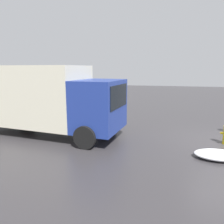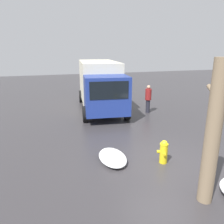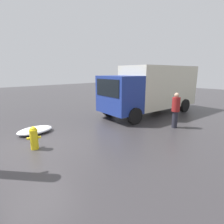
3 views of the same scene
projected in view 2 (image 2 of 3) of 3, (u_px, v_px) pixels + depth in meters
name	position (u px, v px, depth m)	size (l,w,h in m)	color
ground_plane	(163.00, 162.00, 7.87)	(60.00, 60.00, 0.00)	#333033
fire_hydrant	(164.00, 151.00, 7.75)	(0.48, 0.39, 0.86)	yellow
tree_trunk	(213.00, 135.00, 5.40)	(0.58, 0.38, 3.77)	#7F6B51
delivery_truck	(100.00, 84.00, 14.65)	(7.40, 3.34, 3.14)	navy
pedestrian	(148.00, 98.00, 13.83)	(0.39, 0.39, 1.77)	#23232D
snow_pile_by_hydrant	(113.00, 157.00, 7.95)	(1.56, 0.95, 0.28)	white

